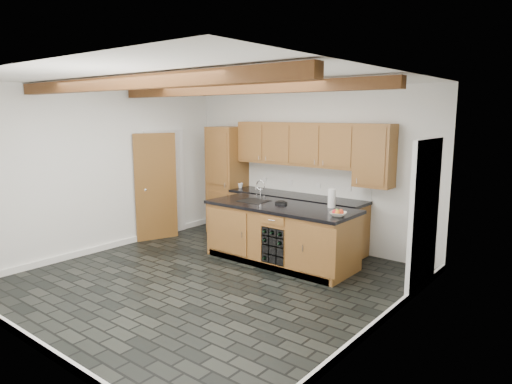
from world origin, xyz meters
TOP-DOWN VIEW (x-y plane):
  - ground at (0.00, 0.00)m, footprint 5.00×5.00m
  - room_shell at (-0.09, 0.53)m, footprint 5.01×5.00m
  - back_cabinetry at (-0.38, 2.24)m, footprint 3.65×0.62m
  - island at (0.31, 1.28)m, footprint 2.48×0.96m
  - faucet at (-0.25, 1.33)m, footprint 0.45×0.40m
  - kitchen_scale at (0.26, 1.37)m, footprint 0.19×0.13m
  - fruit_bowl at (1.38, 1.18)m, footprint 0.30×0.30m
  - fruit_cluster at (1.38, 1.18)m, footprint 0.16×0.17m
  - paper_towel at (1.01, 1.65)m, footprint 0.12×0.12m
  - mug at (-1.30, 2.18)m, footprint 0.12×0.12m

SIDE VIEW (x-z plane):
  - ground at x=0.00m, z-range 0.00..0.00m
  - island at x=0.31m, z-range 0.00..0.93m
  - kitchen_scale at x=0.26m, z-range 0.93..0.98m
  - fruit_bowl at x=1.38m, z-range 0.93..0.99m
  - faucet at x=-0.25m, z-range 0.79..1.14m
  - mug at x=-1.30m, z-range 0.93..1.02m
  - back_cabinetry at x=-0.38m, z-range -0.12..2.08m
  - fruit_cluster at x=1.38m, z-range 0.95..1.02m
  - paper_towel at x=1.01m, z-range 0.93..1.22m
  - room_shell at x=-0.09m, z-range -0.97..4.03m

